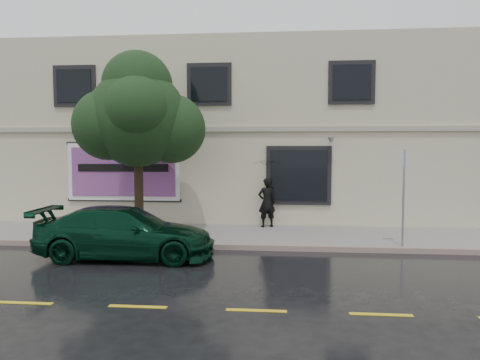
# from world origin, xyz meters

# --- Properties ---
(ground) EXTENTS (90.00, 90.00, 0.00)m
(ground) POSITION_xyz_m (0.00, 0.00, 0.00)
(ground) COLOR black
(ground) RESTS_ON ground
(sidewalk) EXTENTS (20.00, 3.50, 0.15)m
(sidewalk) POSITION_xyz_m (0.00, 3.25, 0.07)
(sidewalk) COLOR gray
(sidewalk) RESTS_ON ground
(curb) EXTENTS (20.00, 0.18, 0.16)m
(curb) POSITION_xyz_m (0.00, 1.50, 0.07)
(curb) COLOR slate
(curb) RESTS_ON ground
(road_marking) EXTENTS (19.00, 0.12, 0.01)m
(road_marking) POSITION_xyz_m (0.00, -3.50, 0.01)
(road_marking) COLOR gold
(road_marking) RESTS_ON ground
(building) EXTENTS (20.00, 8.12, 7.00)m
(building) POSITION_xyz_m (0.00, 9.00, 3.50)
(building) COLOR beige
(building) RESTS_ON ground
(billboard) EXTENTS (4.30, 0.16, 2.20)m
(billboard) POSITION_xyz_m (-3.20, 4.92, 2.05)
(billboard) COLOR white
(billboard) RESTS_ON ground
(car) EXTENTS (4.77, 2.20, 1.37)m
(car) POSITION_xyz_m (-1.50, 0.19, 0.69)
(car) COLOR black
(car) RESTS_ON ground
(pedestrian) EXTENTS (0.75, 0.62, 1.74)m
(pedestrian) POSITION_xyz_m (2.09, 4.55, 1.02)
(pedestrian) COLOR black
(pedestrian) RESTS_ON sidewalk
(umbrella) EXTENTS (1.00, 1.00, 0.71)m
(umbrella) POSITION_xyz_m (2.09, 4.55, 2.25)
(umbrella) COLOR black
(umbrella) RESTS_ON pedestrian
(street_tree) EXTENTS (3.07, 3.07, 5.26)m
(street_tree) POSITION_xyz_m (-1.91, 2.66, 3.85)
(street_tree) COLOR #322316
(street_tree) RESTS_ON sidewalk
(fire_hydrant) EXTENTS (0.30, 0.28, 0.72)m
(fire_hydrant) POSITION_xyz_m (-1.50, 1.80, 0.50)
(fire_hydrant) COLOR silver
(fire_hydrant) RESTS_ON sidewalk
(sign_pole) EXTENTS (0.33, 0.11, 2.74)m
(sign_pole) POSITION_xyz_m (6.03, 1.70, 1.78)
(sign_pole) COLOR gray
(sign_pole) RESTS_ON sidewalk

